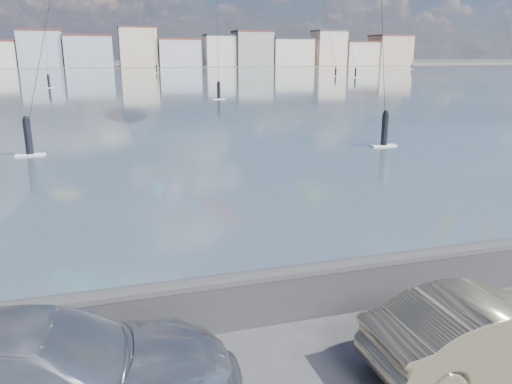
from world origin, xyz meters
TOP-DOWN VIEW (x-y plane):
  - bay_water at (0.00, 91.50)m, footprint 500.00×177.00m
  - far_shore_strip at (0.00, 200.00)m, footprint 500.00×60.00m
  - seawall at (0.00, 2.70)m, footprint 400.00×0.36m
  - far_buildings at (1.31, 186.00)m, footprint 240.79×13.26m
  - car_silver at (-2.98, 0.91)m, footprint 5.74×2.78m
  - car_champagne at (3.75, 0.30)m, footprint 4.01×1.45m

SIDE VIEW (x-z plane):
  - bay_water at x=0.00m, z-range 0.01..0.01m
  - far_shore_strip at x=0.00m, z-range 0.01..0.01m
  - seawall at x=0.00m, z-range 0.04..1.12m
  - car_champagne at x=3.75m, z-range 0.00..1.32m
  - car_silver at x=-2.98m, z-range 0.00..1.61m
  - far_buildings at x=1.31m, z-range -1.27..13.33m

